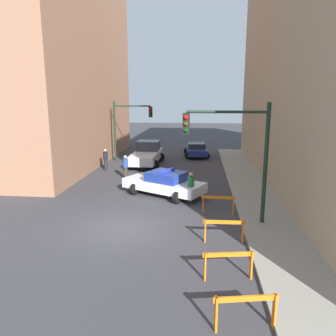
{
  "coord_description": "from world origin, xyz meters",
  "views": [
    {
      "loc": [
        3.13,
        -12.94,
        5.5
      ],
      "look_at": [
        1.24,
        5.85,
        1.43
      ],
      "focal_mm": 35.0,
      "sensor_mm": 36.0,
      "label": 1
    }
  ],
  "objects_px": {
    "pedestrian_crossing": "(125,167)",
    "barrier_front": "(246,307)",
    "parked_car_near": "(196,149)",
    "white_truck": "(147,154)",
    "barrier_corner": "(218,202)",
    "pedestrian_sidewalk": "(191,187)",
    "traffic_light_far": "(127,122)",
    "traffic_light_near": "(238,145)",
    "barrier_mid": "(228,261)",
    "police_car": "(164,183)",
    "pedestrian_corner": "(106,159)",
    "barrier_back": "(224,227)"
  },
  "relations": [
    {
      "from": "traffic_light_far",
      "to": "police_car",
      "type": "height_order",
      "value": "traffic_light_far"
    },
    {
      "from": "parked_car_near",
      "to": "white_truck",
      "type": "bearing_deg",
      "value": -138.21
    },
    {
      "from": "traffic_light_near",
      "to": "police_car",
      "type": "distance_m",
      "value": 6.06
    },
    {
      "from": "white_truck",
      "to": "barrier_corner",
      "type": "distance_m",
      "value": 12.62
    },
    {
      "from": "pedestrian_corner",
      "to": "barrier_corner",
      "type": "xyz_separation_m",
      "value": [
        8.16,
        -9.0,
        -0.24
      ]
    },
    {
      "from": "parked_car_near",
      "to": "barrier_front",
      "type": "height_order",
      "value": "parked_car_near"
    },
    {
      "from": "barrier_corner",
      "to": "barrier_back",
      "type": "bearing_deg",
      "value": -88.78
    },
    {
      "from": "traffic_light_near",
      "to": "pedestrian_sidewalk",
      "type": "xyz_separation_m",
      "value": [
        -2.07,
        2.84,
        -2.67
      ]
    },
    {
      "from": "traffic_light_far",
      "to": "barrier_front",
      "type": "relative_size",
      "value": 3.29
    },
    {
      "from": "pedestrian_crossing",
      "to": "barrier_front",
      "type": "distance_m",
      "value": 15.73
    },
    {
      "from": "police_car",
      "to": "barrier_front",
      "type": "bearing_deg",
      "value": -135.51
    },
    {
      "from": "barrier_mid",
      "to": "barrier_corner",
      "type": "bearing_deg",
      "value": 90.22
    },
    {
      "from": "white_truck",
      "to": "pedestrian_corner",
      "type": "relative_size",
      "value": 3.27
    },
    {
      "from": "pedestrian_crossing",
      "to": "barrier_front",
      "type": "xyz_separation_m",
      "value": [
        6.25,
        -14.43,
        -0.24
      ]
    },
    {
      "from": "police_car",
      "to": "barrier_mid",
      "type": "height_order",
      "value": "police_car"
    },
    {
      "from": "parked_car_near",
      "to": "pedestrian_sidewalk",
      "type": "relative_size",
      "value": 2.68
    },
    {
      "from": "police_car",
      "to": "white_truck",
      "type": "bearing_deg",
      "value": 44.1
    },
    {
      "from": "parked_car_near",
      "to": "pedestrian_sidewalk",
      "type": "distance_m",
      "value": 14.07
    },
    {
      "from": "parked_car_near",
      "to": "pedestrian_crossing",
      "type": "height_order",
      "value": "pedestrian_crossing"
    },
    {
      "from": "parked_car_near",
      "to": "barrier_mid",
      "type": "xyz_separation_m",
      "value": [
        1.33,
        -21.58,
        -0.06
      ]
    },
    {
      "from": "traffic_light_far",
      "to": "pedestrian_corner",
      "type": "xyz_separation_m",
      "value": [
        -0.83,
        -3.99,
        -2.54
      ]
    },
    {
      "from": "barrier_mid",
      "to": "barrier_back",
      "type": "height_order",
      "value": "same"
    },
    {
      "from": "barrier_mid",
      "to": "traffic_light_far",
      "type": "bearing_deg",
      "value": 111.34
    },
    {
      "from": "pedestrian_sidewalk",
      "to": "barrier_corner",
      "type": "distance_m",
      "value": 2.19
    },
    {
      "from": "traffic_light_far",
      "to": "parked_car_near",
      "type": "xyz_separation_m",
      "value": [
        6.03,
        2.76,
        -2.72
      ]
    },
    {
      "from": "traffic_light_far",
      "to": "pedestrian_crossing",
      "type": "height_order",
      "value": "traffic_light_far"
    },
    {
      "from": "traffic_light_near",
      "to": "pedestrian_crossing",
      "type": "xyz_separation_m",
      "value": [
        -6.69,
        7.54,
        -2.67
      ]
    },
    {
      "from": "traffic_light_near",
      "to": "barrier_mid",
      "type": "bearing_deg",
      "value": -98.25
    },
    {
      "from": "barrier_mid",
      "to": "traffic_light_near",
      "type": "bearing_deg",
      "value": 81.75
    },
    {
      "from": "barrier_corner",
      "to": "white_truck",
      "type": "bearing_deg",
      "value": 115.11
    },
    {
      "from": "police_car",
      "to": "traffic_light_far",
      "type": "bearing_deg",
      "value": 51.74
    },
    {
      "from": "barrier_front",
      "to": "white_truck",
      "type": "bearing_deg",
      "value": 106.07
    },
    {
      "from": "pedestrian_sidewalk",
      "to": "traffic_light_far",
      "type": "bearing_deg",
      "value": -107.87
    },
    {
      "from": "parked_car_near",
      "to": "barrier_front",
      "type": "xyz_separation_m",
      "value": [
        1.56,
        -23.81,
        -0.06
      ]
    },
    {
      "from": "pedestrian_crossing",
      "to": "barrier_front",
      "type": "height_order",
      "value": "pedestrian_crossing"
    },
    {
      "from": "parked_car_near",
      "to": "pedestrian_sidewalk",
      "type": "bearing_deg",
      "value": -95.45
    },
    {
      "from": "police_car",
      "to": "barrier_corner",
      "type": "distance_m",
      "value": 4.06
    },
    {
      "from": "police_car",
      "to": "barrier_back",
      "type": "xyz_separation_m",
      "value": [
        2.98,
        -5.99,
        -0.11
      ]
    },
    {
      "from": "police_car",
      "to": "pedestrian_crossing",
      "type": "distance_m",
      "value": 4.71
    },
    {
      "from": "traffic_light_far",
      "to": "barrier_mid",
      "type": "bearing_deg",
      "value": -68.66
    },
    {
      "from": "police_car",
      "to": "traffic_light_near",
      "type": "bearing_deg",
      "value": -109.56
    },
    {
      "from": "parked_car_near",
      "to": "traffic_light_near",
      "type": "bearing_deg",
      "value": -88.41
    },
    {
      "from": "traffic_light_far",
      "to": "white_truck",
      "type": "xyz_separation_m",
      "value": [
        1.98,
        -1.58,
        -2.49
      ]
    },
    {
      "from": "parked_car_near",
      "to": "barrier_mid",
      "type": "height_order",
      "value": "parked_car_near"
    },
    {
      "from": "police_car",
      "to": "pedestrian_crossing",
      "type": "relative_size",
      "value": 3.02
    },
    {
      "from": "white_truck",
      "to": "barrier_corner",
      "type": "height_order",
      "value": "white_truck"
    },
    {
      "from": "white_truck",
      "to": "barrier_front",
      "type": "distance_m",
      "value": 20.27
    },
    {
      "from": "pedestrian_sidewalk",
      "to": "barrier_front",
      "type": "height_order",
      "value": "pedestrian_sidewalk"
    },
    {
      "from": "pedestrian_sidewalk",
      "to": "barrier_corner",
      "type": "xyz_separation_m",
      "value": [
        1.37,
        -1.68,
        -0.24
      ]
    },
    {
      "from": "traffic_light_far",
      "to": "pedestrian_crossing",
      "type": "distance_m",
      "value": 7.21
    }
  ]
}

